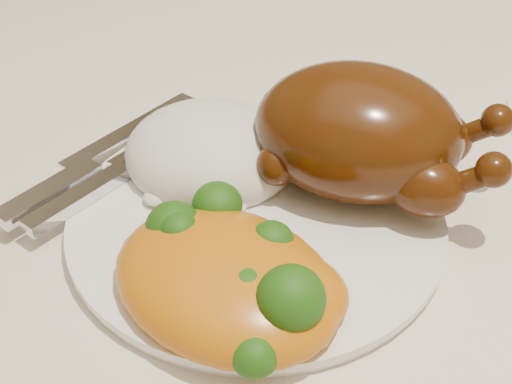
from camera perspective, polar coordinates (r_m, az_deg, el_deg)
The scene contains 7 objects.
dining_table at distance 0.63m, azimuth 15.86°, elevation -5.58°, with size 1.60×0.90×0.76m.
tablecloth at distance 0.59m, azimuth 17.08°, elevation -0.41°, with size 1.73×1.03×0.18m.
dinner_plate at distance 0.48m, azimuth 0.00°, elevation -2.34°, with size 0.25×0.25×0.01m, color white.
roast_chicken at distance 0.49m, azimuth 8.59°, elevation 4.68°, with size 0.19×0.14×0.09m.
rice_mound at distance 0.52m, azimuth -3.64°, elevation 3.06°, with size 0.16×0.15×0.07m.
mac_and_cheese at distance 0.42m, azimuth -1.74°, elevation -6.88°, with size 0.16×0.13×0.06m.
cutlery at distance 0.52m, azimuth -13.14°, elevation 1.45°, with size 0.06×0.20×0.01m.
Camera 1 is at (0.06, -0.46, 1.09)m, focal length 50.00 mm.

